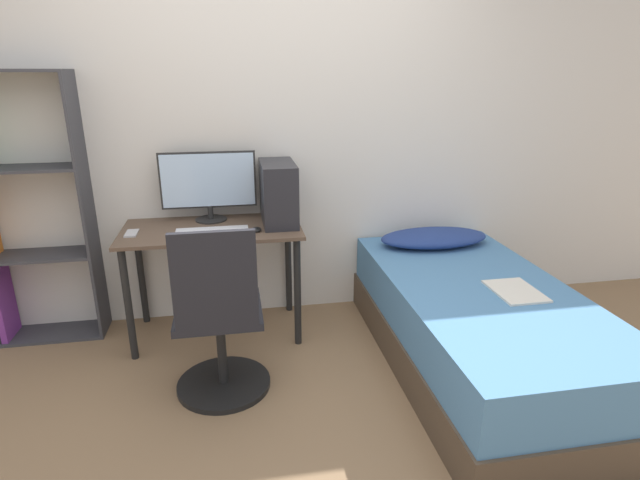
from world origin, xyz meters
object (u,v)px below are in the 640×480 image
at_px(bed, 478,327).
at_px(monitor, 208,183).
at_px(pc_tower, 278,193).
at_px(office_chair, 220,331).
at_px(bookshelf, 3,225).
at_px(keyboard, 212,232).

bearing_deg(bed, monitor, 150.37).
bearing_deg(pc_tower, office_chair, -118.07).
relative_size(bookshelf, keyboard, 3.87).
relative_size(bookshelf, office_chair, 1.73).
bearing_deg(bed, bookshelf, 163.04).
relative_size(office_chair, keyboard, 2.24).
height_order(bookshelf, pc_tower, bookshelf).
xyz_separation_m(bookshelf, pc_tower, (1.67, -0.10, 0.15)).
relative_size(bed, pc_tower, 4.45).
bearing_deg(keyboard, bed, -20.77).
distance_m(monitor, pc_tower, 0.46).
xyz_separation_m(bed, monitor, (-1.50, 0.85, 0.72)).
xyz_separation_m(keyboard, pc_tower, (0.42, 0.17, 0.18)).
height_order(bookshelf, monitor, bookshelf).
height_order(office_chair, keyboard, office_chair).
distance_m(office_chair, pc_tower, 1.00).
xyz_separation_m(bed, keyboard, (-1.49, 0.56, 0.49)).
bearing_deg(bookshelf, bed, -16.96).
bearing_deg(monitor, pc_tower, -15.72).
relative_size(bed, monitor, 3.20).
xyz_separation_m(office_chair, monitor, (-0.04, 0.86, 0.60)).
relative_size(monitor, pc_tower, 1.39).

